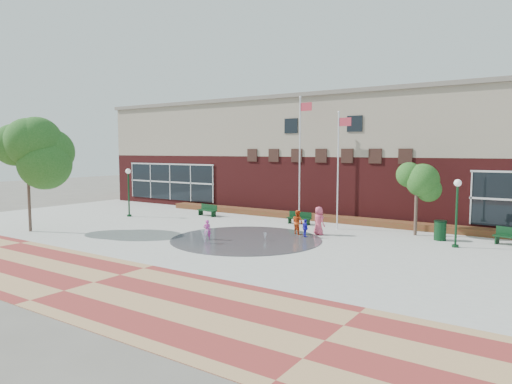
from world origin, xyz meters
The scene contains 21 objects.
ground centered at (0.00, 0.00, 0.00)m, with size 120.00×120.00×0.00m, color #666056.
plaza_concrete centered at (0.00, 4.00, 0.00)m, with size 46.00×18.00×0.01m, color #A8A8A0.
paver_band centered at (0.00, -7.00, 0.00)m, with size 46.00×6.00×0.01m, color maroon.
splash_pad centered at (0.00, 3.00, 0.00)m, with size 8.40×8.40×0.01m, color #383A3D.
library_building centered at (0.00, 17.48, 4.64)m, with size 44.40×10.40×9.20m.
flower_bed centered at (0.00, 11.60, 0.00)m, with size 26.00×1.20×0.40m, color maroon.
flagpole_left centered at (-0.91, 11.00, 4.87)m, with size 1.03×0.17×8.75m.
flagpole_right centered at (2.88, 8.98, 4.13)m, with size 0.91×0.15×7.40m.
lamp_left centered at (-12.42, 5.41, 2.25)m, with size 0.38×0.38×3.62m.
lamp_right centered at (10.11, 7.27, 2.18)m, with size 0.37×0.37×3.51m.
bench_left centered at (-7.71, 8.89, 0.29)m, with size 1.81×0.76×0.88m.
bench_mid centered at (-0.06, 9.32, 0.27)m, with size 1.68×0.49×0.84m.
trash_can centered at (9.05, 8.76, 0.57)m, with size 0.68×0.68×1.12m.
tree_big_left centered at (-12.49, -2.24, 4.76)m, with size 4.17×4.17×6.66m.
tree_mid centered at (7.51, 9.55, 3.22)m, with size 2.62×2.62×4.42m.
water_jet_a centered at (-1.15, 0.82, 0.00)m, with size 0.37×0.37×0.72m, color white.
water_jet_b centered at (1.07, 3.29, 0.00)m, with size 0.19×0.19×0.42m, color white.
child_splash centered at (-1.73, 1.71, 0.57)m, with size 0.42×0.27×1.14m, color #DF3EAC.
adult_red centered at (1.66, 5.94, 0.74)m, with size 0.72×0.56×1.47m, color #D34817.
adult_pink centered at (2.74, 6.54, 0.84)m, with size 0.82×0.53×1.68m, color #DF4C69.
child_blue centered at (2.46, 5.38, 0.53)m, with size 0.63×0.26×1.07m, color #251CC6.
Camera 1 is at (14.38, -17.55, 4.96)m, focal length 32.00 mm.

